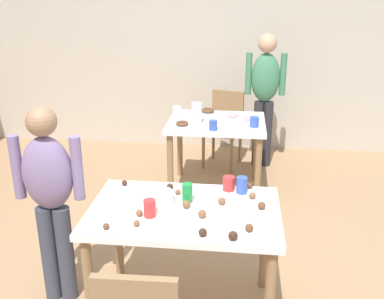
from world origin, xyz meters
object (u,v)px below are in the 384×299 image
at_px(chair_far_table, 225,124).
at_px(pitcher_far, 197,113).
at_px(soda_can, 187,193).
at_px(dining_table_near, 184,224).
at_px(person_adult_far, 265,89).
at_px(dining_table_far, 216,132).
at_px(mixing_bowl, 157,197).
at_px(person_girl_near, 50,192).

distance_m(chair_far_table, pitcher_far, 0.94).
relative_size(soda_can, pitcher_far, 0.60).
xyz_separation_m(dining_table_near, person_adult_far, (0.58, 2.62, 0.28)).
bearing_deg(dining_table_far, dining_table_near, -92.56).
relative_size(dining_table_near, dining_table_far, 1.21).
distance_m(chair_far_table, person_adult_far, 0.61).
distance_m(mixing_bowl, pitcher_far, 1.72).
relative_size(dining_table_near, mixing_bowl, 5.39).
relative_size(dining_table_near, person_girl_near, 0.85).
bearing_deg(soda_can, person_girl_near, -175.89).
xyz_separation_m(chair_far_table, mixing_bowl, (-0.32, -2.55, 0.28)).
xyz_separation_m(dining_table_far, person_adult_far, (0.50, 0.75, 0.28)).
relative_size(dining_table_near, chair_far_table, 1.33).
bearing_deg(person_girl_near, dining_table_far, 62.81).
bearing_deg(dining_table_far, person_adult_far, 56.40).
distance_m(chair_far_table, soda_can, 2.55).
bearing_deg(person_adult_far, chair_far_table, 179.53).
relative_size(dining_table_far, chair_far_table, 1.10).
bearing_deg(mixing_bowl, dining_table_far, 81.61).
bearing_deg(person_girl_near, soda_can, 4.11).
bearing_deg(soda_can, dining_table_far, 87.54).
distance_m(person_adult_far, soda_can, 2.59).
bearing_deg(mixing_bowl, pitcher_far, 87.53).
height_order(dining_table_far, pitcher_far, pitcher_far).
xyz_separation_m(dining_table_near, chair_far_table, (0.14, 2.63, -0.15)).
relative_size(person_adult_far, soda_can, 12.57).
bearing_deg(chair_far_table, pitcher_far, -106.39).
height_order(chair_far_table, mixing_bowl, chair_far_table).
relative_size(mixing_bowl, pitcher_far, 1.06).
bearing_deg(person_girl_near, chair_far_table, 68.90).
xyz_separation_m(dining_table_far, soda_can, (-0.08, -1.77, 0.18)).
relative_size(mixing_bowl, soda_can, 1.76).
height_order(soda_can, pitcher_far, pitcher_far).
bearing_deg(pitcher_far, chair_far_table, 73.61).
height_order(dining_table_near, person_girl_near, person_girl_near).
relative_size(person_girl_near, soda_can, 11.13).
bearing_deg(chair_far_table, person_girl_near, -111.10).
xyz_separation_m(dining_table_near, person_girl_near, (-0.86, 0.04, 0.16)).
xyz_separation_m(chair_far_table, soda_can, (-0.13, -2.52, 0.31)).
bearing_deg(chair_far_table, dining_table_far, -94.16).
bearing_deg(person_girl_near, pitcher_far, 66.76).
bearing_deg(mixing_bowl, chair_far_table, 82.85).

